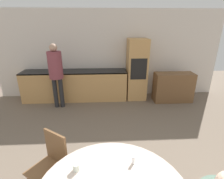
# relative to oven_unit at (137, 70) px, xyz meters

# --- Properties ---
(wall_back) EXTENTS (6.82, 0.05, 2.60)m
(wall_back) POSITION_rel_oven_unit_xyz_m (-0.81, 0.34, 0.40)
(wall_back) COLOR silver
(wall_back) RESTS_ON ground_plane
(kitchen_counter) EXTENTS (3.05, 0.60, 0.89)m
(kitchen_counter) POSITION_rel_oven_unit_xyz_m (-1.85, -0.01, -0.44)
(kitchen_counter) COLOR tan
(kitchen_counter) RESTS_ON ground_plane
(oven_unit) EXTENTS (0.57, 0.59, 1.80)m
(oven_unit) POSITION_rel_oven_unit_xyz_m (0.00, 0.00, 0.00)
(oven_unit) COLOR tan
(oven_unit) RESTS_ON ground_plane
(sideboard) EXTENTS (1.12, 0.45, 0.86)m
(sideboard) POSITION_rel_oven_unit_xyz_m (1.06, -0.30, -0.47)
(sideboard) COLOR brown
(sideboard) RESTS_ON ground_plane
(chair_far_left) EXTENTS (0.56, 0.56, 0.91)m
(chair_far_left) POSITION_rel_oven_unit_xyz_m (-1.70, -3.21, -0.39)
(chair_far_left) COLOR brown
(chair_far_left) RESTS_ON ground_plane
(person_standing) EXTENTS (0.36, 0.36, 1.73)m
(person_standing) POSITION_rel_oven_unit_xyz_m (-2.24, -0.53, 0.17)
(person_standing) COLOR #262628
(person_standing) RESTS_ON ground_plane
(cup) EXTENTS (0.07, 0.07, 0.08)m
(cup) POSITION_rel_oven_unit_xyz_m (-1.31, -3.58, -0.13)
(cup) COLOR silver
(cup) RESTS_ON dining_table
(salt_shaker) EXTENTS (0.03, 0.03, 0.09)m
(salt_shaker) POSITION_rel_oven_unit_xyz_m (-0.69, -3.51, -0.13)
(salt_shaker) COLOR white
(salt_shaker) RESTS_ON dining_table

